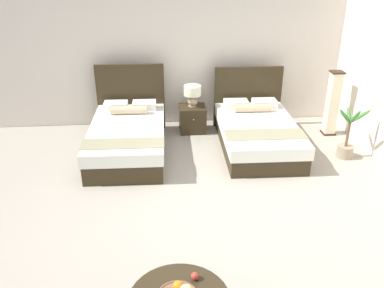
# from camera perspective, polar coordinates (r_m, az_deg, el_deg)

# --- Properties ---
(ground_plane) EXTENTS (9.74, 10.12, 0.02)m
(ground_plane) POSITION_cam_1_polar(r_m,az_deg,el_deg) (5.52, 2.01, -9.51)
(ground_plane) COLOR #A69D8E
(wall_back) EXTENTS (9.74, 0.12, 2.83)m
(wall_back) POSITION_cam_1_polar(r_m,az_deg,el_deg) (7.95, -0.75, 12.89)
(wall_back) COLOR silver
(wall_back) RESTS_ON ground
(bed_near_window) EXTENTS (1.31, 2.24, 1.28)m
(bed_near_window) POSITION_cam_1_polar(r_m,az_deg,el_deg) (7.03, -8.98, 1.19)
(bed_near_window) COLOR #332817
(bed_near_window) RESTS_ON ground
(bed_near_corner) EXTENTS (1.35, 2.18, 1.19)m
(bed_near_corner) POSITION_cam_1_polar(r_m,az_deg,el_deg) (7.23, 9.07, 1.74)
(bed_near_corner) COLOR #332817
(bed_near_corner) RESTS_ON ground
(nightstand) EXTENTS (0.49, 0.47, 0.50)m
(nightstand) POSITION_cam_1_polar(r_m,az_deg,el_deg) (7.77, 0.07, 3.57)
(nightstand) COLOR #332817
(nightstand) RESTS_ON ground
(table_lamp) EXTENTS (0.32, 0.32, 0.40)m
(table_lamp) POSITION_cam_1_polar(r_m,az_deg,el_deg) (7.62, 0.06, 7.18)
(table_lamp) COLOR tan
(table_lamp) RESTS_ON nightstand
(loose_apple) EXTENTS (0.07, 0.07, 0.07)m
(loose_apple) POSITION_cam_1_polar(r_m,az_deg,el_deg) (3.90, 0.41, -18.07)
(loose_apple) COLOR #BA382A
(loose_apple) RESTS_ON coffee_table
(floor_lamp_corner) EXTENTS (0.23, 0.23, 1.21)m
(floor_lamp_corner) POSITION_cam_1_polar(r_m,az_deg,el_deg) (7.96, 19.12, 5.39)
(floor_lamp_corner) COLOR #372417
(floor_lamp_corner) RESTS_ON ground
(potted_palm) EXTENTS (0.55, 0.53, 0.95)m
(potted_palm) POSITION_cam_1_polar(r_m,az_deg,el_deg) (7.22, 20.92, 0.23)
(potted_palm) COLOR gray
(potted_palm) RESTS_ON ground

